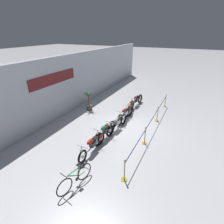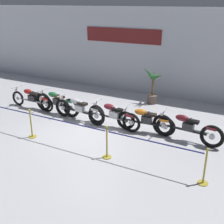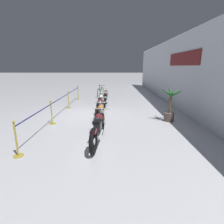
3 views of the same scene
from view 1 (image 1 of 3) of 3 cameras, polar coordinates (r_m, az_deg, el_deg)
The scene contains 14 objects.
ground_plane at distance 11.54m, azimuth 5.57°, elevation -4.70°, with size 120.00×120.00×0.00m, color silver.
back_wall at distance 13.22m, azimuth -15.44°, elevation 8.32°, with size 28.00×0.29×4.20m.
motorcycle_red_0 at distance 9.02m, azimuth -6.51°, elevation -10.63°, with size 2.37×0.62×0.91m.
motorcycle_green_1 at distance 9.99m, azimuth -2.30°, elevation -6.46°, with size 2.29×0.62×0.98m.
motorcycle_silver_2 at distance 10.88m, azimuth 1.60°, elevation -3.74°, with size 2.44×0.62×0.95m.
motorcycle_maroon_3 at distance 12.12m, azimuth 4.28°, elevation -0.59°, with size 2.26×0.62×0.95m.
motorcycle_orange_4 at distance 13.21m, azimuth 5.83°, elevation 1.48°, with size 2.18×0.62×0.93m.
motorcycle_maroon_5 at distance 14.49m, azimuth 7.87°, elevation 3.66°, with size 2.47×0.62×0.97m.
bicycle at distance 7.52m, azimuth -11.97°, elevation -20.48°, with size 1.74×0.53×0.98m.
potted_palm_left_of_row at distance 13.68m, azimuth -7.57°, elevation 3.82°, with size 1.00×1.10×1.69m.
stanchion_far_left at distance 9.75m, azimuth 10.99°, elevation -6.20°, with size 8.84×0.28×1.05m.
stanchion_mid_left at distance 9.85m, azimuth 10.65°, elevation -8.29°, with size 0.28×0.28×1.05m.
stanchion_mid_right at distance 12.40m, azimuth 14.55°, elevation -1.36°, with size 0.28×0.28×1.05m.
stanchion_far_right at distance 15.00m, azimuth 16.99°, elevation 3.00°, with size 0.28×0.28×1.05m.
Camera 1 is at (-9.45, -3.41, 5.69)m, focal length 28.00 mm.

